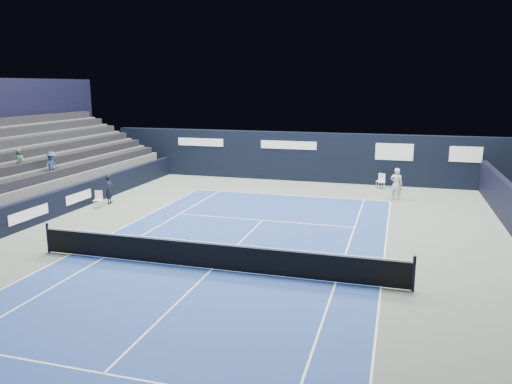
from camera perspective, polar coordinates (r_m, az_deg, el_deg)
ground at (r=18.65m, az=-2.83°, el=-6.72°), size 48.00×48.00×0.00m
court_surface at (r=16.88m, az=-5.06°, el=-8.80°), size 10.97×23.77×0.01m
folding_chair_back_a at (r=30.86m, az=14.10°, el=1.57°), size 0.49×0.50×0.84m
folding_chair_back_b at (r=30.45m, az=14.17°, el=1.31°), size 0.41×0.39×0.88m
line_judge_chair at (r=26.16m, az=-17.58°, el=-0.66°), size 0.46×0.45×0.86m
line_judge at (r=26.86m, az=-16.40°, el=0.33°), size 0.49×0.63×1.52m
court_markings at (r=16.88m, az=-5.06°, el=-8.78°), size 11.03×23.83×0.00m
tennis_net at (r=16.71m, az=-5.09°, el=-7.18°), size 12.90×0.10×1.10m
back_sponsor_wall at (r=32.02m, az=5.59°, el=4.04°), size 26.00×0.63×3.10m
side_barrier_left at (r=26.25m, az=-19.91°, el=-0.53°), size 0.33×22.00×1.20m
spectator_stand at (r=29.13m, az=-24.98°, el=2.96°), size 6.00×18.00×6.40m
tennis_player at (r=27.62m, az=15.75°, el=0.90°), size 0.68×0.86×1.72m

